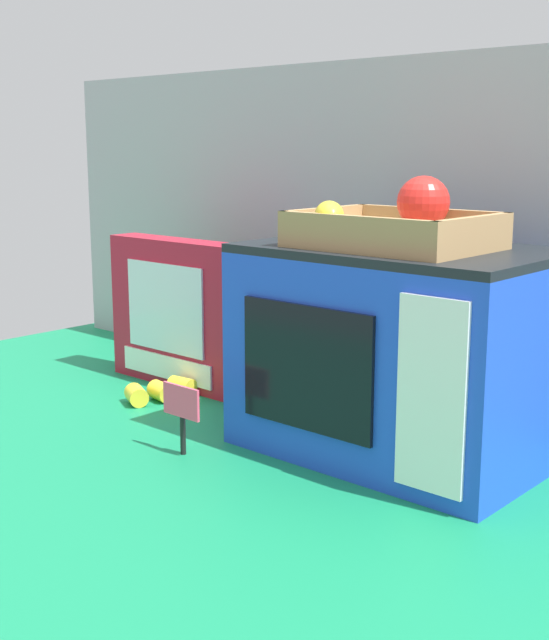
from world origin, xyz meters
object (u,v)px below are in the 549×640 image
object	(u,v)px
food_groups_crate	(396,228)
price_sign	(181,409)
cookie_set_box	(178,313)
toy_microwave	(398,351)
loose_toy_banana	(160,391)

from	to	relation	value
food_groups_crate	price_sign	world-z (taller)	food_groups_crate
price_sign	cookie_set_box	bearing A→B (deg)	138.88
toy_microwave	loose_toy_banana	world-z (taller)	toy_microwave
food_groups_crate	cookie_set_box	bearing A→B (deg)	174.65
toy_microwave	loose_toy_banana	distance (m)	0.46
toy_microwave	food_groups_crate	size ratio (longest dim) A/B	1.67
toy_microwave	price_sign	bearing A→B (deg)	-135.02
toy_microwave	food_groups_crate	distance (m)	0.17
food_groups_crate	loose_toy_banana	distance (m)	0.53
price_sign	loose_toy_banana	world-z (taller)	price_sign
toy_microwave	cookie_set_box	world-z (taller)	toy_microwave
price_sign	loose_toy_banana	xyz separation A→B (m)	(-0.22, 0.15, -0.05)
price_sign	loose_toy_banana	size ratio (longest dim) A/B	0.78
loose_toy_banana	food_groups_crate	bearing A→B (deg)	5.83
loose_toy_banana	cookie_set_box	bearing A→B (deg)	120.37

